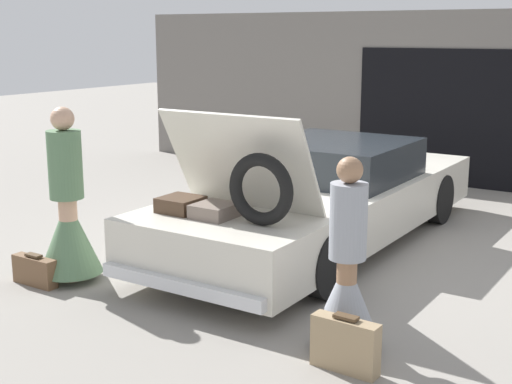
# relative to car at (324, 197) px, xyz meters

# --- Properties ---
(ground_plane) EXTENTS (40.00, 40.00, 0.00)m
(ground_plane) POSITION_rel_car_xyz_m (-0.00, -0.01, -0.55)
(ground_plane) COLOR gray
(garage_wall_back) EXTENTS (12.00, 0.14, 2.80)m
(garage_wall_back) POSITION_rel_car_xyz_m (-0.00, 4.09, 0.84)
(garage_wall_back) COLOR slate
(garage_wall_back) RESTS_ON ground_plane
(car) EXTENTS (1.90, 5.38, 1.73)m
(car) POSITION_rel_car_xyz_m (0.00, 0.00, 0.00)
(car) COLOR silver
(car) RESTS_ON ground_plane
(person_left) EXTENTS (0.63, 0.63, 1.76)m
(person_left) POSITION_rel_car_xyz_m (-1.52, -2.56, 0.07)
(person_left) COLOR tan
(person_left) RESTS_ON ground_plane
(person_right) EXTENTS (0.55, 0.55, 1.55)m
(person_right) POSITION_rel_car_xyz_m (1.52, -2.51, 0.00)
(person_right) COLOR #997051
(person_right) RESTS_ON ground_plane
(suitcase_beside_left_person) EXTENTS (0.52, 0.13, 0.32)m
(suitcase_beside_left_person) POSITION_rel_car_xyz_m (-1.71, -2.86, -0.41)
(suitcase_beside_left_person) COLOR brown
(suitcase_beside_left_person) RESTS_ON ground_plane
(suitcase_beside_right_person) EXTENTS (0.53, 0.16, 0.44)m
(suitcase_beside_right_person) POSITION_rel_car_xyz_m (1.68, -2.84, -0.35)
(suitcase_beside_right_person) COLOR #9E8460
(suitcase_beside_right_person) RESTS_ON ground_plane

